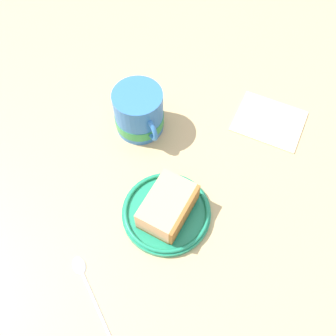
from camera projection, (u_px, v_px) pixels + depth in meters
ground_plane at (153, 186)px, 68.23cm from camera, size 116.69×116.69×3.78cm
small_plate at (166, 212)px, 62.80cm from camera, size 14.71×14.71×1.66cm
cake_slice at (168, 207)px, 60.47cm from camera, size 11.30×9.90×4.80cm
tea_mug at (139, 113)px, 68.93cm from camera, size 10.45×9.09×8.81cm
teaspoon at (85, 278)px, 57.95cm from camera, size 11.91×8.27×0.80cm
folded_napkin at (269, 121)px, 72.70cm from camera, size 14.16×15.44×0.60cm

